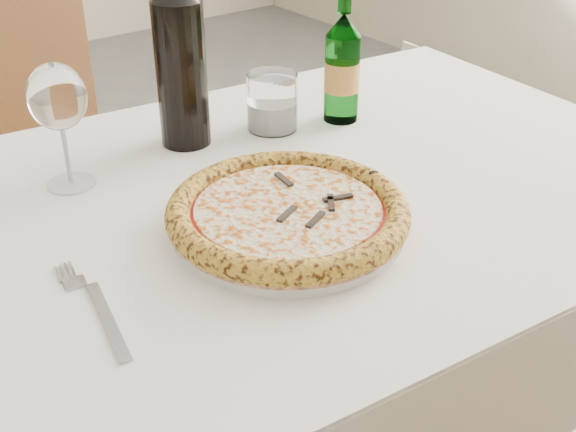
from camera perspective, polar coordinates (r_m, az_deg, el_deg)
name	(u,v)px	position (r m, az deg, el deg)	size (l,w,h in m)	color
dining_table	(246,257)	(1.04, -3.37, -3.26)	(1.43, 0.93, 0.76)	olive
chair_far	(41,163)	(1.69, -18.95, 3.98)	(0.40, 0.41, 0.93)	olive
plate	(288,224)	(0.92, 0.00, -0.60)	(0.29, 0.29, 0.02)	white
pizza	(288,212)	(0.91, 0.00, 0.34)	(0.31, 0.31, 0.03)	#E1AA7D
fork	(97,308)	(0.81, -14.87, -7.04)	(0.04, 0.20, 0.00)	#989DA4
wine_glass	(57,100)	(1.02, -17.77, 8.73)	(0.08, 0.08, 0.18)	silver
tumbler	(272,105)	(1.19, -1.25, 8.72)	(0.08, 0.08, 0.09)	white
beer_bottle	(342,68)	(1.22, 4.30, 11.58)	(0.06, 0.06, 0.23)	#3F9147
wine_bottle	(180,59)	(1.12, -8.50, 12.16)	(0.08, 0.08, 0.32)	black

